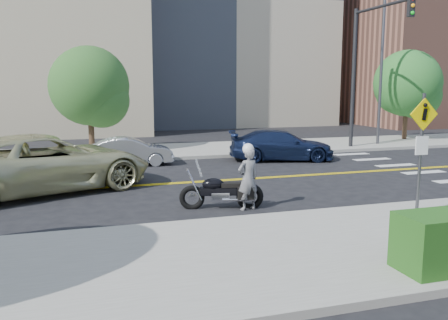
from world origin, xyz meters
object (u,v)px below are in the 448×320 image
pedestrian_sign (422,143)px  suv (46,163)px  parked_car_blue (281,145)px  parked_car_silver (129,152)px  motorcyclist (248,177)px  motorcycle (222,184)px

pedestrian_sign → suv: pedestrian_sign is taller
parked_car_blue → parked_car_silver: bearing=99.3°
parked_car_silver → suv: bearing=146.3°
motorcyclist → suv: size_ratio=0.27×
pedestrian_sign → motorcycle: 5.15m
pedestrian_sign → suv: bearing=144.9°
pedestrian_sign → motorcyclist: bearing=147.4°
motorcycle → parked_car_silver: (-1.68, 7.83, -0.08)m
pedestrian_sign → motorcycle: pedestrian_sign is taller
parked_car_silver → parked_car_blue: parked_car_blue is taller
motorcyclist → suv: suv is taller
pedestrian_sign → motorcyclist: pedestrian_sign is taller
pedestrian_sign → parked_car_silver: 12.11m
parked_car_silver → pedestrian_sign: bearing=-148.7°
suv → parked_car_silver: (3.02, 4.21, -0.33)m
motorcyclist → parked_car_blue: size_ratio=0.39×
parked_car_silver → motorcycle: bearing=-166.0°
motorcycle → suv: suv is taller
suv → pedestrian_sign: bearing=-146.8°
motorcyclist → motorcycle: bearing=-44.4°
pedestrian_sign → parked_car_blue: 10.03m
motorcyclist → motorcycle: motorcyclist is taller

